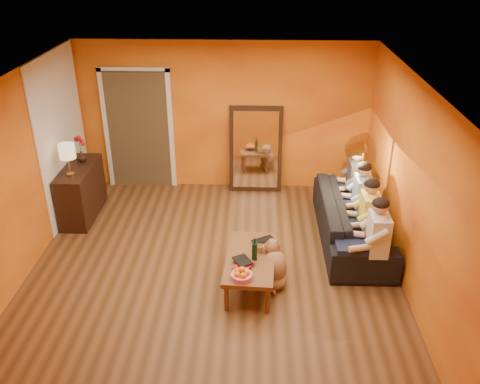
{
  "coord_description": "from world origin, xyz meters",
  "views": [
    {
      "loc": [
        0.56,
        -5.62,
        4.12
      ],
      "look_at": [
        0.35,
        0.5,
        1.0
      ],
      "focal_mm": 38.0,
      "sensor_mm": 36.0,
      "label": 1
    }
  ],
  "objects_px": {
    "dog": "(275,264)",
    "mirror_frame": "(256,149)",
    "sideboard": "(81,192)",
    "tumbler": "(260,249)",
    "laptop": "(264,242)",
    "floor_lamp": "(359,191)",
    "person_mid_left": "(369,219)",
    "person_mid_right": "(362,200)",
    "sofa": "(352,219)",
    "wine_bottle": "(255,249)",
    "vase": "(82,156)",
    "table_lamp": "(68,160)",
    "coffee_table": "(250,270)",
    "person_far_left": "(377,241)",
    "person_far_right": "(356,184)"
  },
  "relations": [
    {
      "from": "person_mid_left",
      "to": "person_far_left",
      "type": "bearing_deg",
      "value": -90.0
    },
    {
      "from": "person_mid_right",
      "to": "person_far_right",
      "type": "height_order",
      "value": "same"
    },
    {
      "from": "wine_bottle",
      "to": "person_far_right",
      "type": "bearing_deg",
      "value": 49.66
    },
    {
      "from": "sofa",
      "to": "laptop",
      "type": "distance_m",
      "value": 1.54
    },
    {
      "from": "coffee_table",
      "to": "person_mid_right",
      "type": "distance_m",
      "value": 2.08
    },
    {
      "from": "person_far_right",
      "to": "tumbler",
      "type": "height_order",
      "value": "person_far_right"
    },
    {
      "from": "person_far_right",
      "to": "sofa",
      "type": "bearing_deg",
      "value": -101.31
    },
    {
      "from": "mirror_frame",
      "to": "wine_bottle",
      "type": "height_order",
      "value": "mirror_frame"
    },
    {
      "from": "mirror_frame",
      "to": "table_lamp",
      "type": "bearing_deg",
      "value": -153.68
    },
    {
      "from": "table_lamp",
      "to": "coffee_table",
      "type": "height_order",
      "value": "table_lamp"
    },
    {
      "from": "dog",
      "to": "mirror_frame",
      "type": "bearing_deg",
      "value": 90.44
    },
    {
      "from": "person_mid_left",
      "to": "vase",
      "type": "height_order",
      "value": "person_mid_left"
    },
    {
      "from": "sideboard",
      "to": "sofa",
      "type": "height_order",
      "value": "sideboard"
    },
    {
      "from": "vase",
      "to": "person_far_right",
      "type": "bearing_deg",
      "value": -2.57
    },
    {
      "from": "person_far_left",
      "to": "person_mid_right",
      "type": "relative_size",
      "value": 1.0
    },
    {
      "from": "sideboard",
      "to": "tumbler",
      "type": "xyz_separation_m",
      "value": [
        2.87,
        -1.62,
        0.04
      ]
    },
    {
      "from": "person_mid_right",
      "to": "vase",
      "type": "bearing_deg",
      "value": 170.31
    },
    {
      "from": "person_mid_left",
      "to": "person_mid_right",
      "type": "distance_m",
      "value": 0.55
    },
    {
      "from": "table_lamp",
      "to": "dog",
      "type": "bearing_deg",
      "value": -25.02
    },
    {
      "from": "sofa",
      "to": "floor_lamp",
      "type": "bearing_deg",
      "value": -26.39
    },
    {
      "from": "vase",
      "to": "laptop",
      "type": "bearing_deg",
      "value": -29.3
    },
    {
      "from": "coffee_table",
      "to": "person_mid_left",
      "type": "relative_size",
      "value": 1.0
    },
    {
      "from": "person_far_right",
      "to": "vase",
      "type": "relative_size",
      "value": 7.16
    },
    {
      "from": "person_mid_left",
      "to": "laptop",
      "type": "xyz_separation_m",
      "value": [
        -1.44,
        -0.35,
        -0.18
      ]
    },
    {
      "from": "mirror_frame",
      "to": "dog",
      "type": "relative_size",
      "value": 2.44
    },
    {
      "from": "floor_lamp",
      "to": "laptop",
      "type": "height_order",
      "value": "floor_lamp"
    },
    {
      "from": "person_mid_right",
      "to": "vase",
      "type": "height_order",
      "value": "person_mid_right"
    },
    {
      "from": "mirror_frame",
      "to": "sofa",
      "type": "distance_m",
      "value": 2.26
    },
    {
      "from": "person_mid_left",
      "to": "person_far_right",
      "type": "bearing_deg",
      "value": 90.0
    },
    {
      "from": "sideboard",
      "to": "person_far_left",
      "type": "height_order",
      "value": "person_far_left"
    },
    {
      "from": "wine_bottle",
      "to": "vase",
      "type": "bearing_deg",
      "value": 143.87
    },
    {
      "from": "table_lamp",
      "to": "tumbler",
      "type": "relative_size",
      "value": 4.84
    },
    {
      "from": "person_far_left",
      "to": "tumbler",
      "type": "xyz_separation_m",
      "value": [
        -1.5,
        -0.03,
        -0.14
      ]
    },
    {
      "from": "person_mid_right",
      "to": "person_far_right",
      "type": "distance_m",
      "value": 0.55
    },
    {
      "from": "tumbler",
      "to": "laptop",
      "type": "xyz_separation_m",
      "value": [
        0.06,
        0.23,
        -0.04
      ]
    },
    {
      "from": "mirror_frame",
      "to": "person_far_left",
      "type": "distance_m",
      "value": 3.11
    },
    {
      "from": "table_lamp",
      "to": "laptop",
      "type": "height_order",
      "value": "table_lamp"
    },
    {
      "from": "coffee_table",
      "to": "laptop",
      "type": "bearing_deg",
      "value": 66.32
    },
    {
      "from": "table_lamp",
      "to": "person_mid_right",
      "type": "relative_size",
      "value": 0.42
    },
    {
      "from": "mirror_frame",
      "to": "table_lamp",
      "type": "distance_m",
      "value": 3.13
    },
    {
      "from": "sideboard",
      "to": "table_lamp",
      "type": "distance_m",
      "value": 0.74
    },
    {
      "from": "dog",
      "to": "person_mid_right",
      "type": "height_order",
      "value": "person_mid_right"
    },
    {
      "from": "wine_bottle",
      "to": "laptop",
      "type": "height_order",
      "value": "wine_bottle"
    },
    {
      "from": "dog",
      "to": "wine_bottle",
      "type": "height_order",
      "value": "wine_bottle"
    },
    {
      "from": "dog",
      "to": "floor_lamp",
      "type": "bearing_deg",
      "value": 41.15
    },
    {
      "from": "mirror_frame",
      "to": "person_mid_right",
      "type": "distance_m",
      "value": 2.24
    },
    {
      "from": "floor_lamp",
      "to": "tumbler",
      "type": "height_order",
      "value": "floor_lamp"
    },
    {
      "from": "person_mid_left",
      "to": "wine_bottle",
      "type": "height_order",
      "value": "person_mid_left"
    },
    {
      "from": "sofa",
      "to": "dog",
      "type": "height_order",
      "value": "sofa"
    },
    {
      "from": "person_mid_left",
      "to": "sideboard",
      "type": "bearing_deg",
      "value": 166.54
    }
  ]
}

